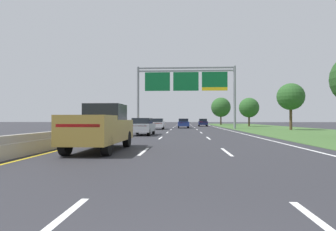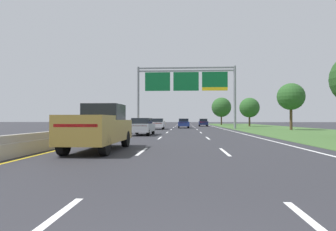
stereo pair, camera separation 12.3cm
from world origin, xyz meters
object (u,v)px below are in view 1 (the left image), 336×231
pickup_truck_gold (101,127)px  roadside_tree_mid (291,97)px  car_blue_centre_lane_sedan (183,123)px  overhead_sign_gantry (186,84)px  roadside_tree_distant (221,107)px  car_navy_right_lane_sedan (203,122)px  car_white_left_lane_sedan (158,124)px  car_silver_left_lane_sedan (143,126)px  roadside_tree_far (249,108)px

pickup_truck_gold → roadside_tree_mid: size_ratio=0.85×
car_blue_centre_lane_sedan → roadside_tree_mid: bearing=-120.4°
overhead_sign_gantry → roadside_tree_distant: 33.34m
overhead_sign_gantry → car_navy_right_lane_sedan: (3.65, 15.67, -5.95)m
car_white_left_lane_sedan → car_silver_left_lane_sedan: bearing=178.5°
overhead_sign_gantry → car_blue_centre_lane_sedan: overhead_sign_gantry is taller
pickup_truck_gold → car_blue_centre_lane_sedan: bearing=-5.7°
car_silver_left_lane_sedan → pickup_truck_gold: bearing=-178.7°
roadside_tree_mid → roadside_tree_far: roadside_tree_mid is taller
pickup_truck_gold → car_white_left_lane_sedan: (0.07, 27.79, -0.26)m
roadside_tree_mid → pickup_truck_gold: bearing=-125.6°
car_navy_right_lane_sedan → car_blue_centre_lane_sedan: bearing=161.0°
car_navy_right_lane_sedan → roadside_tree_mid: roadside_tree_mid is taller
car_silver_left_lane_sedan → roadside_tree_far: roadside_tree_far is taller
overhead_sign_gantry → pickup_truck_gold: size_ratio=2.78×
roadside_tree_far → car_white_left_lane_sedan: bearing=-136.7°
car_white_left_lane_sedan → roadside_tree_far: roadside_tree_far is taller
overhead_sign_gantry → roadside_tree_distant: (9.52, 31.88, -2.13)m
overhead_sign_gantry → roadside_tree_far: overhead_sign_gantry is taller
car_silver_left_lane_sedan → car_white_left_lane_sedan: same height
car_blue_centre_lane_sedan → car_white_left_lane_sedan: bearing=147.3°
roadside_tree_distant → car_white_left_lane_sedan: bearing=-112.3°
car_silver_left_lane_sedan → car_white_left_lane_sedan: bearing=1.8°
overhead_sign_gantry → car_white_left_lane_sedan: bearing=-159.5°
pickup_truck_gold → car_navy_right_lane_sedan: pickup_truck_gold is taller
car_white_left_lane_sedan → roadside_tree_distant: 36.33m
overhead_sign_gantry → pickup_truck_gold: bearing=-98.2°
overhead_sign_gantry → car_white_left_lane_sedan: (-4.16, -1.56, -5.95)m
car_silver_left_lane_sedan → roadside_tree_distant: roadside_tree_distant is taller
overhead_sign_gantry → car_white_left_lane_sedan: size_ratio=3.39×
car_navy_right_lane_sedan → roadside_tree_far: 9.72m
car_white_left_lane_sedan → car_navy_right_lane_sedan: 18.91m
overhead_sign_gantry → roadside_tree_mid: size_ratio=2.36×
roadside_tree_far → pickup_truck_gold: bearing=-111.3°
roadside_tree_mid → roadside_tree_distant: 35.70m
car_navy_right_lane_sedan → pickup_truck_gold: bearing=171.2°
car_white_left_lane_sedan → roadside_tree_mid: size_ratio=0.70×
pickup_truck_gold → car_silver_left_lane_sedan: size_ratio=1.22×
pickup_truck_gold → roadside_tree_distant: bearing=-12.0°
roadside_tree_far → roadside_tree_mid: bearing=-85.5°
car_white_left_lane_sedan → roadside_tree_mid: bearing=-97.6°
roadside_tree_far → roadside_tree_distant: roadside_tree_distant is taller
pickup_truck_gold → roadside_tree_mid: bearing=-34.9°
car_silver_left_lane_sedan → roadside_tree_distant: bearing=-14.0°
car_navy_right_lane_sedan → roadside_tree_mid: size_ratio=0.70×
car_silver_left_lane_sedan → car_navy_right_lane_sedan: bearing=-11.8°
roadside_tree_far → roadside_tree_distant: 17.76m
overhead_sign_gantry → pickup_truck_gold: (-4.23, -29.35, -5.70)m
roadside_tree_mid → overhead_sign_gantry: bearing=166.2°
car_blue_centre_lane_sedan → roadside_tree_mid: size_ratio=0.70×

